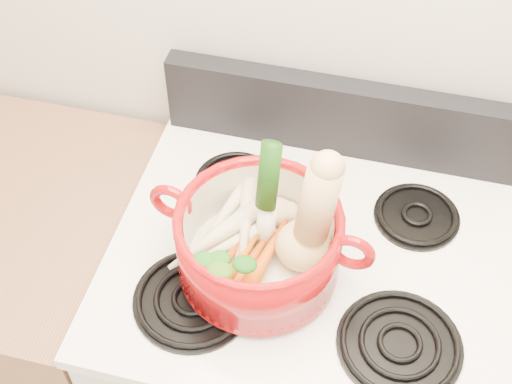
% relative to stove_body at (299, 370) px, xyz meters
% --- Properties ---
extents(stove_body, '(0.76, 0.65, 0.92)m').
position_rel_stove_body_xyz_m(stove_body, '(0.00, 0.00, 0.00)').
color(stove_body, silver).
rests_on(stove_body, floor).
extents(cooktop, '(0.78, 0.67, 0.03)m').
position_rel_stove_body_xyz_m(cooktop, '(0.00, 0.00, 0.47)').
color(cooktop, white).
rests_on(cooktop, stove_body).
extents(control_backsplash, '(0.76, 0.05, 0.18)m').
position_rel_stove_body_xyz_m(control_backsplash, '(0.00, 0.30, 0.58)').
color(control_backsplash, black).
rests_on(control_backsplash, cooktop).
extents(burner_front_left, '(0.22, 0.22, 0.02)m').
position_rel_stove_body_xyz_m(burner_front_left, '(-0.19, -0.16, 0.50)').
color(burner_front_left, black).
rests_on(burner_front_left, cooktop).
extents(burner_front_right, '(0.22, 0.22, 0.02)m').
position_rel_stove_body_xyz_m(burner_front_right, '(0.19, -0.16, 0.50)').
color(burner_front_right, black).
rests_on(burner_front_right, cooktop).
extents(burner_back_left, '(0.17, 0.17, 0.02)m').
position_rel_stove_body_xyz_m(burner_back_left, '(-0.19, 0.14, 0.50)').
color(burner_back_left, black).
rests_on(burner_back_left, cooktop).
extents(burner_back_right, '(0.17, 0.17, 0.02)m').
position_rel_stove_body_xyz_m(burner_back_right, '(0.19, 0.14, 0.50)').
color(burner_back_right, black).
rests_on(burner_back_right, cooktop).
extents(dutch_oven, '(0.33, 0.33, 0.15)m').
position_rel_stove_body_xyz_m(dutch_oven, '(-0.09, -0.07, 0.58)').
color(dutch_oven, '#960A0C').
rests_on(dutch_oven, burner_front_left).
extents(pot_handle_left, '(0.08, 0.03, 0.08)m').
position_rel_stove_body_xyz_m(pot_handle_left, '(-0.26, -0.05, 0.63)').
color(pot_handle_left, '#960A0C').
rests_on(pot_handle_left, dutch_oven).
extents(pot_handle_right, '(0.08, 0.03, 0.08)m').
position_rel_stove_body_xyz_m(pot_handle_right, '(0.08, -0.08, 0.63)').
color(pot_handle_right, '#960A0C').
rests_on(pot_handle_right, dutch_oven).
extents(squash, '(0.16, 0.15, 0.27)m').
position_rel_stove_body_xyz_m(squash, '(-0.00, -0.05, 0.67)').
color(squash, '#D9B36F').
rests_on(squash, dutch_oven).
extents(leek, '(0.05, 0.09, 0.25)m').
position_rel_stove_body_xyz_m(leek, '(-0.08, -0.03, 0.66)').
color(leek, silver).
rests_on(leek, dutch_oven).
extents(ginger, '(0.11, 0.09, 0.05)m').
position_rel_stove_body_xyz_m(ginger, '(-0.09, 0.02, 0.56)').
color(ginger, tan).
rests_on(ginger, dutch_oven).
extents(parsnip_0, '(0.06, 0.21, 0.06)m').
position_rel_stove_body_xyz_m(parsnip_0, '(-0.13, -0.06, 0.56)').
color(parsnip_0, beige).
rests_on(parsnip_0, dutch_oven).
extents(parsnip_1, '(0.16, 0.14, 0.05)m').
position_rel_stove_body_xyz_m(parsnip_1, '(-0.14, -0.07, 0.57)').
color(parsnip_1, beige).
rests_on(parsnip_1, dutch_oven).
extents(parsnip_2, '(0.06, 0.21, 0.06)m').
position_rel_stove_body_xyz_m(parsnip_2, '(-0.12, -0.02, 0.58)').
color(parsnip_2, beige).
rests_on(parsnip_2, dutch_oven).
extents(parsnip_3, '(0.16, 0.18, 0.06)m').
position_rel_stove_body_xyz_m(parsnip_3, '(-0.17, -0.07, 0.58)').
color(parsnip_3, beige).
rests_on(parsnip_3, dutch_oven).
extents(parsnip_4, '(0.11, 0.22, 0.06)m').
position_rel_stove_body_xyz_m(parsnip_4, '(-0.16, 0.01, 0.59)').
color(parsnip_4, beige).
rests_on(parsnip_4, dutch_oven).
extents(parsnip_5, '(0.07, 0.22, 0.06)m').
position_rel_stove_body_xyz_m(parsnip_5, '(-0.13, -0.02, 0.59)').
color(parsnip_5, beige).
rests_on(parsnip_5, dutch_oven).
extents(carrot_0, '(0.08, 0.18, 0.05)m').
position_rel_stove_body_xyz_m(carrot_0, '(-0.10, -0.12, 0.56)').
color(carrot_0, '#CE510A').
rests_on(carrot_0, dutch_oven).
extents(carrot_1, '(0.07, 0.15, 0.04)m').
position_rel_stove_body_xyz_m(carrot_1, '(-0.14, -0.12, 0.56)').
color(carrot_1, '#C33809').
rests_on(carrot_1, dutch_oven).
extents(carrot_2, '(0.07, 0.18, 0.05)m').
position_rel_stove_body_xyz_m(carrot_2, '(-0.07, -0.08, 0.57)').
color(carrot_2, '#DC540B').
rests_on(carrot_2, dutch_oven).
extents(carrot_3, '(0.06, 0.13, 0.04)m').
position_rel_stove_body_xyz_m(carrot_3, '(-0.11, -0.11, 0.57)').
color(carrot_3, '#CF550A').
rests_on(carrot_3, dutch_oven).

